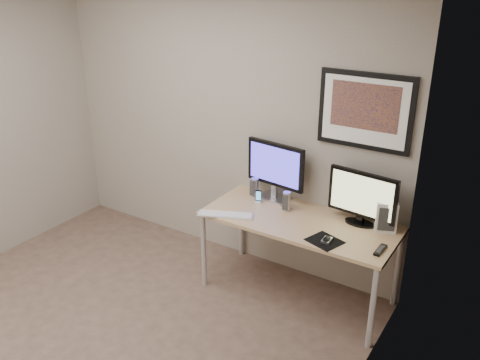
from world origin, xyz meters
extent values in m
plane|color=brown|center=(0.00, 0.00, 0.00)|extent=(3.60, 3.60, 0.00)
plane|color=gray|center=(0.00, 1.70, 1.30)|extent=(3.60, 0.00, 3.60)
plane|color=gray|center=(1.80, 0.00, 1.30)|extent=(0.00, 3.40, 3.40)
cube|color=tan|center=(1.00, 1.35, 0.71)|extent=(1.60, 0.70, 0.03)
cylinder|color=silver|center=(0.24, 1.04, 0.35)|extent=(0.04, 0.04, 0.70)
cylinder|color=silver|center=(0.24, 1.66, 0.35)|extent=(0.04, 0.04, 0.70)
cylinder|color=silver|center=(1.76, 1.04, 0.35)|extent=(0.04, 0.04, 0.70)
cylinder|color=silver|center=(1.76, 1.66, 0.35)|extent=(0.04, 0.04, 0.70)
cube|color=black|center=(1.35, 1.68, 1.62)|extent=(0.75, 0.03, 0.60)
cube|color=white|center=(1.35, 1.67, 1.62)|extent=(0.67, 0.00, 0.52)
cube|color=orange|center=(1.35, 1.66, 1.66)|extent=(0.54, 0.00, 0.36)
cube|color=#B2B2B7|center=(0.63, 1.60, 0.74)|extent=(0.29, 0.22, 0.02)
cube|color=#B2B2B7|center=(0.63, 1.60, 0.81)|extent=(0.06, 0.05, 0.11)
cube|color=black|center=(0.63, 1.60, 1.06)|extent=(0.57, 0.11, 0.39)
cube|color=#3329AA|center=(0.63, 1.58, 1.06)|extent=(0.51, 0.07, 0.33)
cube|color=black|center=(1.44, 1.54, 0.74)|extent=(0.26, 0.16, 0.02)
cube|color=black|center=(1.44, 1.54, 0.78)|extent=(0.06, 0.05, 0.06)
cube|color=black|center=(1.44, 1.54, 0.99)|extent=(0.57, 0.10, 0.37)
cube|color=tan|center=(1.44, 1.52, 0.99)|extent=(0.51, 0.06, 0.32)
cylinder|color=#B2B2B7|center=(0.45, 1.55, 0.82)|extent=(0.08, 0.08, 0.17)
cylinder|color=#B2B2B7|center=(0.82, 1.45, 0.81)|extent=(0.08, 0.08, 0.17)
cube|color=black|center=(0.55, 1.45, 0.79)|extent=(0.07, 0.07, 0.12)
cube|color=silver|center=(0.44, 1.09, 0.74)|extent=(0.48, 0.30, 0.02)
cube|color=black|center=(1.32, 1.13, 0.73)|extent=(0.30, 0.28, 0.00)
ellipsoid|color=black|center=(1.33, 1.13, 0.75)|extent=(0.06, 0.10, 0.03)
cube|color=black|center=(1.72, 1.21, 0.74)|extent=(0.05, 0.18, 0.02)
cube|color=silver|center=(1.65, 1.55, 0.85)|extent=(0.19, 0.17, 0.25)
camera|label=1|loc=(2.57, -2.05, 2.65)|focal=38.00mm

